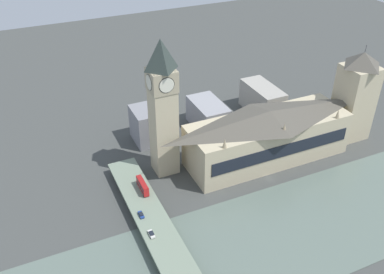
% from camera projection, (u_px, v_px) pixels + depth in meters
% --- Properties ---
extents(ground_plane, '(600.00, 600.00, 0.00)m').
position_uv_depth(ground_plane, '(270.00, 179.00, 217.75)').
color(ground_plane, '#424442').
extents(river_water, '(57.72, 360.00, 0.30)m').
position_uv_depth(river_water, '(313.00, 223.00, 191.00)').
color(river_water, slate).
rests_on(river_water, ground_plane).
extents(parliament_hall, '(28.13, 87.31, 29.03)m').
position_uv_depth(parliament_hall, '(268.00, 135.00, 225.61)').
color(parliament_hall, '#C1B28E').
rests_on(parliament_hall, ground_plane).
extents(clock_tower, '(12.90, 12.90, 71.28)m').
position_uv_depth(clock_tower, '(163.00, 105.00, 203.80)').
color(clock_tower, '#C1B28E').
rests_on(clock_tower, ground_plane).
extents(victoria_tower, '(17.52, 17.52, 55.48)m').
position_uv_depth(victoria_tower, '(355.00, 96.00, 239.19)').
color(victoria_tower, '#C1B28E').
rests_on(victoria_tower, ground_plane).
extents(road_bridge, '(147.45, 14.13, 5.58)m').
position_uv_depth(road_bridge, '(176.00, 265.00, 165.48)').
color(road_bridge, '#5D6A59').
rests_on(road_bridge, ground_plane).
extents(double_decker_bus_lead, '(11.76, 2.56, 5.00)m').
position_uv_depth(double_decker_bus_lead, '(143.00, 186.00, 200.13)').
color(double_decker_bus_lead, red).
rests_on(double_decker_bus_lead, road_bridge).
extents(car_northbound_lead, '(4.74, 1.93, 1.43)m').
position_uv_depth(car_northbound_lead, '(151.00, 234.00, 176.86)').
color(car_northbound_lead, silver).
rests_on(car_northbound_lead, road_bridge).
extents(car_southbound_lead, '(4.55, 1.79, 1.37)m').
position_uv_depth(car_southbound_lead, '(141.00, 215.00, 186.57)').
color(car_southbound_lead, navy).
rests_on(car_southbound_lead, road_bridge).
extents(city_block_west, '(28.76, 16.38, 16.48)m').
position_uv_depth(city_block_west, '(208.00, 115.00, 255.95)').
color(city_block_west, '#939399').
rests_on(city_block_west, ground_plane).
extents(city_block_center, '(19.71, 20.49, 20.18)m').
position_uv_depth(city_block_center, '(151.00, 124.00, 243.51)').
color(city_block_center, gray).
rests_on(city_block_center, ground_plane).
extents(city_block_east, '(32.39, 14.87, 18.20)m').
position_uv_depth(city_block_east, '(262.00, 100.00, 270.86)').
color(city_block_east, '#A39E93').
rests_on(city_block_east, ground_plane).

